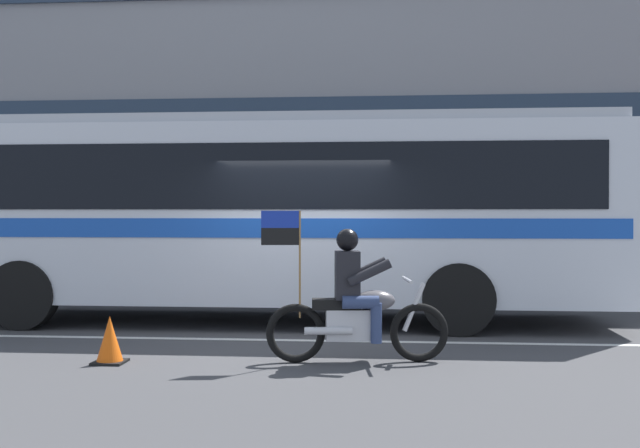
# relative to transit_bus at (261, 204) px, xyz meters

# --- Properties ---
(ground_plane) EXTENTS (60.00, 60.00, 0.00)m
(ground_plane) POSITION_rel_transit_bus_xyz_m (0.82, -1.19, -1.88)
(ground_plane) COLOR #3D3D3F
(sidewalk_curb) EXTENTS (28.00, 3.80, 0.15)m
(sidewalk_curb) POSITION_rel_transit_bus_xyz_m (0.82, 3.91, -1.81)
(sidewalk_curb) COLOR #A39E93
(sidewalk_curb) RESTS_ON ground_plane
(lane_center_stripe) EXTENTS (26.60, 0.14, 0.01)m
(lane_center_stripe) POSITION_rel_transit_bus_xyz_m (0.82, -1.79, -1.88)
(lane_center_stripe) COLOR silver
(lane_center_stripe) RESTS_ON ground_plane
(office_building_facade) EXTENTS (28.00, 0.89, 10.73)m
(office_building_facade) POSITION_rel_transit_bus_xyz_m (0.82, 6.19, 3.49)
(office_building_facade) COLOR gray
(office_building_facade) RESTS_ON ground_plane
(transit_bus) EXTENTS (11.04, 2.65, 3.22)m
(transit_bus) POSITION_rel_transit_bus_xyz_m (0.00, 0.00, 0.00)
(transit_bus) COLOR silver
(transit_bus) RESTS_ON ground_plane
(motorcycle_with_rider) EXTENTS (2.18, 0.68, 1.78)m
(motorcycle_with_rider) POSITION_rel_transit_bus_xyz_m (1.66, -3.26, -1.22)
(motorcycle_with_rider) COLOR black
(motorcycle_with_rider) RESTS_ON ground_plane
(fire_hydrant) EXTENTS (0.22, 0.30, 0.75)m
(fire_hydrant) POSITION_rel_transit_bus_xyz_m (6.47, 3.05, -1.36)
(fire_hydrant) COLOR #4C8C3F
(fire_hydrant) RESTS_ON sidewalk_curb
(traffic_cone) EXTENTS (0.36, 0.36, 0.55)m
(traffic_cone) POSITION_rel_transit_bus_xyz_m (-1.18, -3.58, -1.63)
(traffic_cone) COLOR #EA590F
(traffic_cone) RESTS_ON ground_plane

